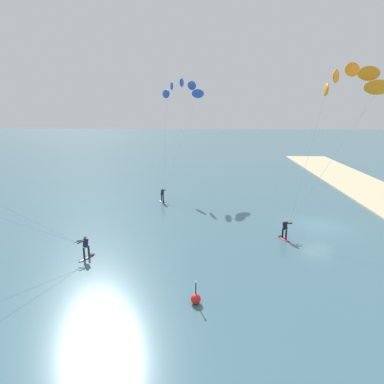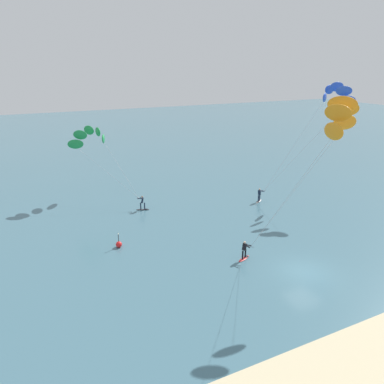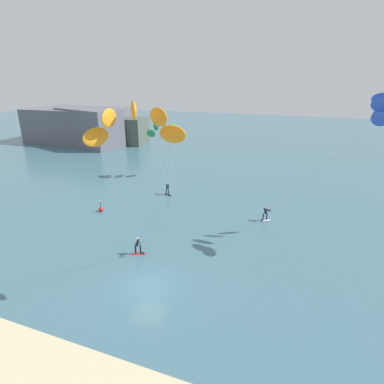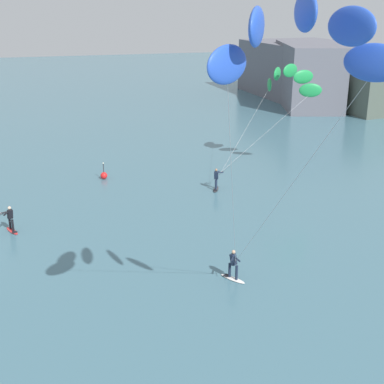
{
  "view_description": "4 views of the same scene",
  "coord_description": "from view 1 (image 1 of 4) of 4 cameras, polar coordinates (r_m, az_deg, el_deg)",
  "views": [
    {
      "loc": [
        -27.33,
        10.4,
        10.51
      ],
      "look_at": [
        -0.61,
        11.53,
        3.19
      ],
      "focal_mm": 29.75,
      "sensor_mm": 36.0,
      "label": 1
    },
    {
      "loc": [
        -19.94,
        -19.97,
        15.82
      ],
      "look_at": [
        -3.2,
        13.89,
        3.05
      ],
      "focal_mm": 35.48,
      "sensor_mm": 36.0,
      "label": 2
    },
    {
      "loc": [
        10.28,
        -17.84,
        15.14
      ],
      "look_at": [
        -1.75,
        13.96,
        2.73
      ],
      "focal_mm": 29.78,
      "sensor_mm": 36.0,
      "label": 3
    },
    {
      "loc": [
        29.34,
        6.29,
        13.57
      ],
      "look_at": [
        1.51,
        14.35,
        3.2
      ],
      "focal_mm": 49.77,
      "sensor_mm": 36.0,
      "label": 4
    }
  ],
  "objects": [
    {
      "name": "marker_buoy",
      "position": [
        18.32,
        0.67,
        -18.57
      ],
      "size": [
        0.56,
        0.56,
        1.38
      ],
      "color": "red",
      "rests_on": "ground"
    },
    {
      "name": "kitesurfer_mid_water",
      "position": [
        42.61,
        -1.97,
        17.49
      ],
      "size": [
        10.96,
        5.7,
        13.87
      ],
      "color": "white",
      "rests_on": "ground"
    },
    {
      "name": "kitesurfer_nearshore",
      "position": [
        29.99,
        26.29,
        16.83
      ],
      "size": [
        7.19,
        8.01,
        13.83
      ],
      "color": "red",
      "rests_on": "ground"
    },
    {
      "name": "ground_plane",
      "position": [
        31.07,
        21.92,
        -5.62
      ],
      "size": [
        240.0,
        240.0,
        0.0
      ],
      "primitive_type": "plane",
      "color": "#426B7A"
    }
  ]
}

